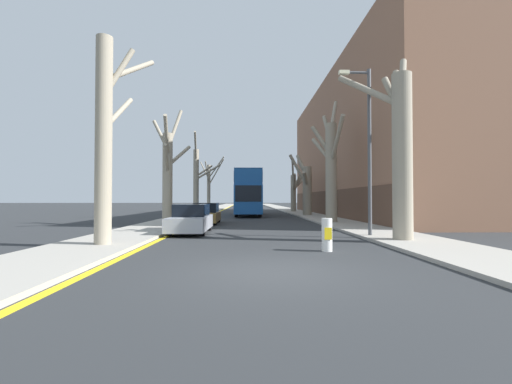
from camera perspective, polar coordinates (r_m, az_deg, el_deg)
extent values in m
plane|color=#2B2D30|center=(8.10, 2.57, -13.09)|extent=(300.00, 300.00, 0.00)
cube|color=#A39E93|center=(58.16, -6.90, -2.79)|extent=(3.10, 120.00, 0.12)
cube|color=#A39E93|center=(58.28, 4.67, -2.79)|extent=(3.10, 120.00, 0.12)
cube|color=#93664C|center=(37.64, 18.68, 6.94)|extent=(10.00, 36.13, 13.92)
cube|color=brown|center=(35.83, 11.19, -1.85)|extent=(0.12, 35.41, 2.50)
cube|color=yellow|center=(58.03, -5.19, -2.85)|extent=(0.24, 120.00, 0.01)
cylinder|color=gray|center=(13.13, -24.06, 7.70)|extent=(0.57, 0.57, 7.35)
cylinder|color=gray|center=(14.72, -21.93, 12.16)|extent=(0.26, 3.00, 2.00)
cylinder|color=gray|center=(13.84, -21.91, 18.00)|extent=(1.06, 0.79, 1.95)
cylinder|color=gray|center=(14.98, -20.16, 18.50)|extent=(1.12, 2.91, 1.90)
cylinder|color=gray|center=(22.15, -14.54, 2.04)|extent=(0.61, 0.61, 5.82)
cylinder|color=gray|center=(21.39, -14.71, 5.22)|extent=(0.48, 1.87, 1.72)
cylinder|color=gray|center=(22.92, -15.60, 9.16)|extent=(1.31, 0.93, 2.03)
cylinder|color=gray|center=(23.03, -13.42, 10.13)|extent=(0.91, 1.36, 2.77)
cylinder|color=gray|center=(21.25, -14.70, 8.88)|extent=(0.63, 2.54, 2.21)
cylinder|color=gray|center=(22.88, -12.75, 5.85)|extent=(1.36, 1.69, 1.60)
cylinder|color=gray|center=(32.65, -9.96, 1.46)|extent=(0.51, 0.51, 6.35)
cylinder|color=gray|center=(31.47, -10.04, 7.53)|extent=(0.52, 3.13, 2.21)
cylinder|color=gray|center=(32.60, -7.97, 3.34)|extent=(2.37, 0.24, 1.55)
cylinder|color=gray|center=(33.28, -8.64, 3.49)|extent=(1.54, 1.48, 1.27)
cylinder|color=gray|center=(43.31, -7.89, 0.56)|extent=(0.43, 0.43, 5.99)
cylinder|color=gray|center=(43.10, -6.66, 3.28)|extent=(2.06, 0.64, 3.33)
cylinder|color=gray|center=(42.39, -8.16, 3.23)|extent=(0.34, 2.21, 2.67)
cylinder|color=gray|center=(44.29, -8.56, 3.57)|extent=(1.41, 1.74, 2.43)
cylinder|color=gray|center=(42.90, -6.64, 4.09)|extent=(2.14, 1.16, 2.69)
cylinder|color=gray|center=(14.45, 23.20, 5.28)|extent=(0.75, 0.75, 6.55)
cylinder|color=gray|center=(15.80, 18.24, 15.74)|extent=(2.04, 2.62, 2.10)
cylinder|color=gray|center=(15.63, 22.70, 14.36)|extent=(0.70, 1.65, 2.71)
cylinder|color=gray|center=(15.24, 21.86, 14.52)|extent=(0.66, 1.14, 1.84)
cylinder|color=gray|center=(15.74, 23.24, 16.84)|extent=(0.92, 1.40, 2.09)
cylinder|color=gray|center=(15.81, 23.33, 10.84)|extent=(1.33, 2.23, 1.89)
cylinder|color=gray|center=(24.09, 12.43, 3.06)|extent=(0.78, 0.78, 6.90)
cylinder|color=gray|center=(25.36, 11.83, 10.06)|extent=(0.36, 1.98, 2.50)
cylinder|color=gray|center=(24.56, 10.89, 8.38)|extent=(1.50, 1.02, 2.26)
cylinder|color=gray|center=(25.22, 10.91, 6.89)|extent=(1.14, 2.39, 2.10)
cylinder|color=gray|center=(25.69, 12.80, 12.26)|extent=(1.15, 2.07, 2.62)
cylinder|color=gray|center=(23.17, 13.33, 8.33)|extent=(0.42, 2.68, 2.95)
cylinder|color=gray|center=(34.12, 8.53, 0.10)|extent=(0.88, 0.88, 4.88)
cylinder|color=gray|center=(34.89, 7.69, 4.38)|extent=(1.15, 1.75, 2.33)
cylinder|color=gray|center=(34.98, 7.86, 3.68)|extent=(0.88, 1.89, 1.86)
cylinder|color=gray|center=(34.23, 7.10, 3.57)|extent=(1.98, 0.61, 3.27)
cylinder|color=gray|center=(33.41, 8.27, 2.01)|extent=(0.92, 1.74, 1.62)
cylinder|color=gray|center=(43.71, 6.25, -0.29)|extent=(0.68, 0.68, 4.73)
cylinder|color=gray|center=(43.38, 6.75, 1.53)|extent=(0.98, 1.15, 1.78)
cylinder|color=gray|center=(42.84, 6.16, 3.37)|extent=(0.66, 2.20, 2.74)
cylinder|color=gray|center=(43.40, 7.20, 1.71)|extent=(1.63, 1.22, 2.65)
cylinder|color=gray|center=(44.68, 7.23, 1.40)|extent=(2.03, 1.88, 1.69)
cylinder|color=gray|center=(42.63, 6.36, 1.51)|extent=(0.38, 2.42, 2.22)
cube|color=#19519E|center=(35.43, -1.36, -1.23)|extent=(2.55, 11.68, 2.61)
cube|color=#19519E|center=(35.48, -1.36, 1.96)|extent=(2.49, 11.45, 1.35)
cube|color=navy|center=(35.53, -1.36, 3.15)|extent=(2.49, 11.45, 0.12)
cube|color=black|center=(35.43, -1.36, -0.41)|extent=(2.58, 10.28, 1.36)
cube|color=black|center=(35.49, -1.36, 2.07)|extent=(2.58, 10.28, 1.02)
cube|color=black|center=(29.61, -1.29, -0.25)|extent=(2.29, 0.06, 1.42)
cylinder|color=black|center=(31.96, -3.30, -3.27)|extent=(0.30, 1.03, 1.03)
cylinder|color=black|center=(31.97, 0.66, -3.27)|extent=(0.30, 1.03, 1.03)
cylinder|color=black|center=(38.73, -3.02, -2.91)|extent=(0.30, 1.03, 1.03)
cylinder|color=black|center=(38.74, 0.25, -2.91)|extent=(0.30, 1.03, 1.03)
cube|color=#9EA3AD|center=(17.21, -10.79, -5.07)|extent=(1.73, 4.55, 0.64)
cube|color=black|center=(17.45, -10.64, -2.99)|extent=(1.52, 2.37, 0.59)
cylinder|color=black|center=(16.02, -14.24, -5.94)|extent=(0.20, 0.67, 0.67)
cylinder|color=black|center=(15.77, -8.86, -6.05)|extent=(0.20, 0.67, 0.67)
cylinder|color=black|center=(18.69, -12.41, -5.27)|extent=(0.20, 0.67, 0.67)
cylinder|color=black|center=(18.47, -7.80, -5.34)|extent=(0.20, 0.67, 0.67)
cube|color=olive|center=(23.57, -8.31, -4.09)|extent=(1.70, 4.46, 0.59)
cube|color=black|center=(23.81, -8.23, -2.58)|extent=(1.50, 2.32, 0.64)
cylinder|color=black|center=(22.36, -10.60, -4.67)|extent=(0.20, 0.62, 0.62)
cylinder|color=black|center=(22.18, -6.80, -4.71)|extent=(0.20, 0.62, 0.62)
cylinder|color=black|center=(25.00, -9.65, -4.31)|extent=(0.20, 0.62, 0.62)
cylinder|color=black|center=(24.84, -6.25, -4.34)|extent=(0.20, 0.62, 0.62)
cylinder|color=#4C4F54|center=(15.70, 18.40, 6.17)|extent=(0.16, 0.16, 7.33)
cylinder|color=#4C4F54|center=(16.35, 16.41, 18.56)|extent=(1.10, 0.11, 0.11)
cube|color=beige|center=(16.20, 14.45, 18.74)|extent=(0.44, 0.20, 0.16)
cylinder|color=white|center=(11.26, 11.74, -6.99)|extent=(0.34, 0.34, 1.06)
cube|color=yellow|center=(11.09, 11.95, -6.81)|extent=(0.24, 0.01, 0.38)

